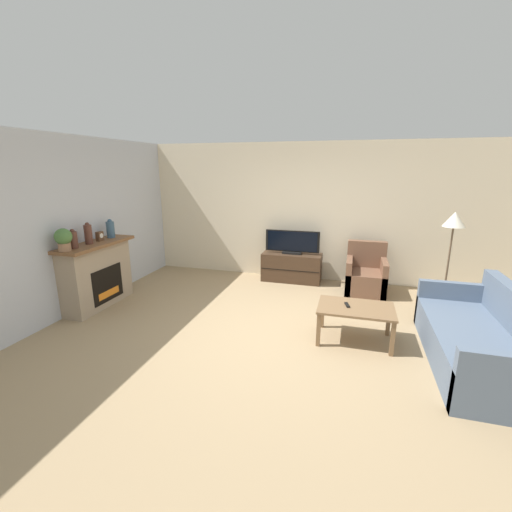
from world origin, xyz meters
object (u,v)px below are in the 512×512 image
(mantel_clock, at_px, (100,236))
(potted_plant, at_px, (63,239))
(tv_stand, at_px, (292,267))
(tv, at_px, (292,243))
(couch, at_px, (481,342))
(mantel_vase_left, at_px, (73,239))
(remote, at_px, (347,305))
(armchair, at_px, (365,276))
(coffee_table, at_px, (356,311))
(mantel_vase_right, at_px, (110,229))
(fireplace, at_px, (97,274))
(mantel_vase_centre_left, at_px, (88,234))
(floor_lamp, at_px, (453,227))

(mantel_clock, height_order, potted_plant, potted_plant)
(tv_stand, distance_m, tv, 0.49)
(tv, bearing_deg, couch, -42.65)
(tv, bearing_deg, mantel_vase_left, -137.92)
(potted_plant, bearing_deg, tv, 43.93)
(remote, bearing_deg, armchair, 66.88)
(potted_plant, relative_size, couch, 0.16)
(coffee_table, height_order, remote, remote)
(mantel_vase_left, distance_m, remote, 4.00)
(armchair, height_order, remote, armchair)
(coffee_table, bearing_deg, potted_plant, -173.00)
(mantel_vase_right, height_order, remote, mantel_vase_right)
(coffee_table, distance_m, remote, 0.13)
(potted_plant, xyz_separation_m, couch, (5.42, 0.29, -0.96))
(mantel_clock, xyz_separation_m, tv_stand, (2.80, 1.99, -0.86))
(mantel_vase_left, distance_m, coffee_table, 4.12)
(fireplace, distance_m, potted_plant, 0.91)
(tv_stand, relative_size, couch, 0.56)
(mantel_vase_right, bearing_deg, mantel_vase_centre_left, -90.00)
(mantel_vase_left, height_order, tv, mantel_vase_left)
(coffee_table, bearing_deg, mantel_vase_centre_left, -179.73)
(mantel_vase_left, height_order, coffee_table, mantel_vase_left)
(fireplace, xyz_separation_m, mantel_vase_centre_left, (0.02, -0.10, 0.68))
(mantel_vase_left, xyz_separation_m, mantel_vase_centre_left, (-0.00, 0.31, 0.03))
(tv_stand, xyz_separation_m, armchair, (1.41, -0.24, 0.01))
(mantel_clock, xyz_separation_m, tv, (2.80, 1.99, -0.37))
(remote, bearing_deg, fireplace, 164.26)
(mantel_clock, distance_m, remote, 3.98)
(mantel_clock, height_order, remote, mantel_clock)
(tv, xyz_separation_m, couch, (2.62, -2.41, -0.49))
(coffee_table, xyz_separation_m, couch, (1.39, -0.21, -0.13))
(mantel_vase_centre_left, xyz_separation_m, couch, (5.42, -0.19, -0.94))
(remote, bearing_deg, mantel_vase_left, 170.20)
(fireplace, height_order, floor_lamp, floor_lamp)
(tv, bearing_deg, armchair, -9.51)
(fireplace, relative_size, potted_plant, 4.20)
(mantel_clock, distance_m, armchair, 4.64)
(mantel_vase_left, bearing_deg, armchair, 28.58)
(mantel_vase_centre_left, height_order, mantel_clock, mantel_vase_centre_left)
(mantel_vase_centre_left, relative_size, coffee_table, 0.35)
(mantel_vase_left, distance_m, potted_plant, 0.18)
(couch, bearing_deg, mantel_vase_centre_left, 178.03)
(mantel_vase_right, xyz_separation_m, tv_stand, (2.80, 1.72, -0.93))
(couch, distance_m, floor_lamp, 1.84)
(armchair, relative_size, coffee_table, 0.93)
(mantel_vase_centre_left, xyz_separation_m, floor_lamp, (5.35, 1.30, 0.14))
(potted_plant, bearing_deg, armchair, 30.34)
(mantel_clock, bearing_deg, mantel_vase_left, -90.08)
(tv_stand, distance_m, floor_lamp, 2.92)
(potted_plant, bearing_deg, mantel_vase_left, 90.00)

